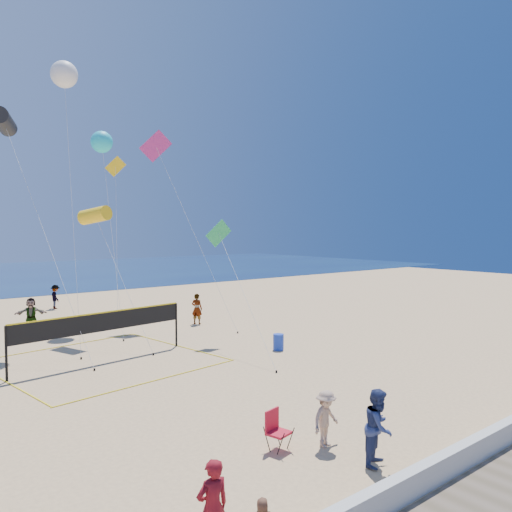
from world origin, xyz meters
TOP-DOWN VIEW (x-y plane):
  - ground at (0.00, 0.00)m, footprint 120.00×120.00m
  - seawall at (0.00, -3.00)m, footprint 32.00×0.30m
  - woman at (-2.93, -1.94)m, footprint 0.68×0.47m
  - bystander_a at (2.28, -1.58)m, footprint 1.14×1.03m
  - bystander_b at (2.02, -0.04)m, footprint 1.06×0.71m
  - far_person_1 at (0.06, 21.62)m, footprint 1.85×1.14m
  - far_person_2 at (8.65, 17.18)m, footprint 0.76×0.83m
  - far_person_4 at (3.62, 28.88)m, footprint 0.70×1.18m
  - camp_chair at (0.83, 0.67)m, footprint 0.67×0.79m
  - trash_barrel at (8.19, 8.96)m, footprint 0.59×0.59m
  - volleyball_net at (0.65, 12.22)m, footprint 9.37×9.24m
  - kite_1 at (-1.65, 19.18)m, footprint 2.36×9.39m
  - kite_2 at (2.31, 17.26)m, footprint 1.46×6.52m
  - kite_4 at (7.19, 12.38)m, footprint 2.56×6.91m
  - kite_5 at (7.46, 19.72)m, footprint 2.55×7.19m
  - kite_6 at (1.31, 18.77)m, footprint 2.10×6.39m
  - kite_7 at (4.30, 21.16)m, footprint 2.10×6.54m
  - kite_9 at (6.30, 23.82)m, footprint 2.64×5.02m

SIDE VIEW (x-z plane):
  - ground at x=0.00m, z-range 0.00..0.00m
  - seawall at x=0.00m, z-range 0.00..0.60m
  - trash_barrel at x=8.19m, z-range 0.00..0.78m
  - camp_chair at x=0.83m, z-range 0.01..1.19m
  - bystander_b at x=2.02m, z-range 0.00..1.52m
  - far_person_4 at x=3.62m, z-range 0.00..1.79m
  - woman at x=-2.93m, z-range 0.00..1.79m
  - far_person_1 at x=0.06m, z-range 0.00..1.90m
  - bystander_a at x=2.28m, z-range 0.00..1.91m
  - far_person_2 at x=8.65m, z-range 0.00..1.91m
  - volleyball_net at x=0.65m, z-range 0.40..2.63m
  - kite_4 at x=7.19m, z-range 2.12..8.56m
  - kite_2 at x=2.31m, z-range 3.06..10.23m
  - kite_9 at x=6.30m, z-range 4.01..15.01m
  - kite_5 at x=7.46m, z-range 4.63..16.90m
  - kite_7 at x=4.30m, z-range 5.31..17.30m
  - kite_1 at x=-1.65m, z-range 5.40..17.42m
  - kite_6 at x=1.31m, z-range 6.77..21.78m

